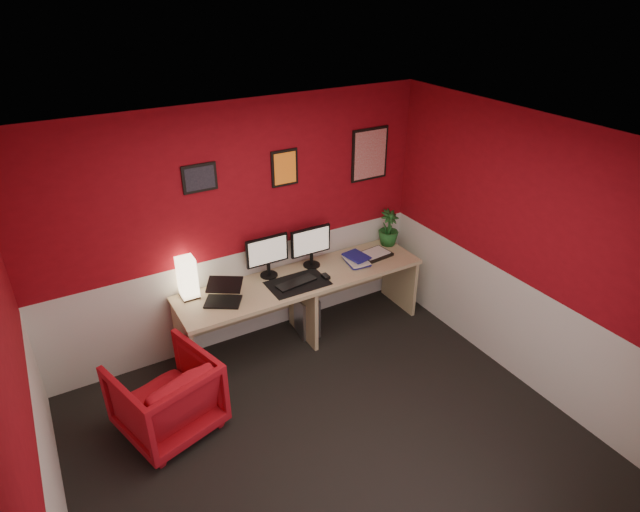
{
  "coord_description": "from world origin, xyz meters",
  "views": [
    {
      "loc": [
        -1.65,
        -2.71,
        3.48
      ],
      "look_at": [
        0.6,
        1.21,
        1.05
      ],
      "focal_mm": 29.7,
      "sensor_mm": 36.0,
      "label": 1
    }
  ],
  "objects": [
    {
      "name": "keyboard",
      "position": [
        0.4,
        1.33,
        0.74
      ],
      "size": [
        0.44,
        0.2,
        0.02
      ],
      "primitive_type": "cube",
      "rotation": [
        0.0,
        0.0,
        0.14
      ],
      "color": "black",
      "rests_on": "desk_mat"
    },
    {
      "name": "monitor_right",
      "position": [
        0.71,
        1.58,
        1.02
      ],
      "size": [
        0.45,
        0.06,
        0.58
      ],
      "primitive_type": "cube",
      "color": "black",
      "rests_on": "desk"
    },
    {
      "name": "book_middle",
      "position": [
        1.04,
        1.39,
        0.77
      ],
      "size": [
        0.24,
        0.31,
        0.02
      ],
      "primitive_type": "imported",
      "rotation": [
        0.0,
        0.0,
        -0.11
      ],
      "color": "silver",
      "rests_on": "book_bottom"
    },
    {
      "name": "zen_tray",
      "position": [
        1.42,
        1.43,
        0.74
      ],
      "size": [
        0.37,
        0.29,
        0.03
      ],
      "primitive_type": "cube",
      "rotation": [
        0.0,
        0.0,
        0.11
      ],
      "color": "black",
      "rests_on": "desk"
    },
    {
      "name": "laptop",
      "position": [
        -0.36,
        1.37,
        0.84
      ],
      "size": [
        0.4,
        0.37,
        0.22
      ],
      "primitive_type": "cube",
      "rotation": [
        0.0,
        0.0,
        -0.57
      ],
      "color": "black",
      "rests_on": "desk"
    },
    {
      "name": "shoji_lamp",
      "position": [
        -0.6,
        1.63,
        0.93
      ],
      "size": [
        0.16,
        0.16,
        0.4
      ],
      "primitive_type": "cube",
      "color": "#FFE5B2",
      "rests_on": "desk"
    },
    {
      "name": "art_center",
      "position": [
        0.51,
        1.74,
        1.8
      ],
      "size": [
        0.28,
        0.02,
        0.36
      ],
      "primitive_type": "cube",
      "color": "orange",
      "rests_on": "wall_back"
    },
    {
      "name": "desk",
      "position": [
        0.51,
        1.41,
        0.36
      ],
      "size": [
        2.6,
        0.65,
        0.73
      ],
      "primitive_type": "cube",
      "color": "tan",
      "rests_on": "ground"
    },
    {
      "name": "book_top",
      "position": [
        1.07,
        1.4,
        0.79
      ],
      "size": [
        0.24,
        0.3,
        0.03
      ],
      "primitive_type": "imported",
      "rotation": [
        0.0,
        0.0,
        0.15
      ],
      "color": "navy",
      "rests_on": "book_middle"
    },
    {
      "name": "art_left",
      "position": [
        -0.34,
        1.74,
        1.85
      ],
      "size": [
        0.32,
        0.02,
        0.26
      ],
      "primitive_type": "cube",
      "color": "black",
      "rests_on": "wall_back"
    },
    {
      "name": "monitor_left",
      "position": [
        0.23,
        1.61,
        1.02
      ],
      "size": [
        0.45,
        0.06,
        0.58
      ],
      "primitive_type": "cube",
      "color": "black",
      "rests_on": "desk"
    },
    {
      "name": "book_bottom",
      "position": [
        1.05,
        1.41,
        0.74
      ],
      "size": [
        0.27,
        0.33,
        0.03
      ],
      "primitive_type": "imported",
      "rotation": [
        0.0,
        0.0,
        -0.17
      ],
      "color": "navy",
      "rests_on": "desk"
    },
    {
      "name": "ceiling",
      "position": [
        0.0,
        0.0,
        2.5
      ],
      "size": [
        4.0,
        3.5,
        0.01
      ],
      "primitive_type": "cube",
      "color": "white",
      "rests_on": "ground"
    },
    {
      "name": "armchair",
      "position": [
        -1.1,
        0.83,
        0.35
      ],
      "size": [
        0.93,
        0.95,
        0.7
      ],
      "primitive_type": "imported",
      "rotation": [
        0.0,
        0.0,
        3.43
      ],
      "color": "#AB0E18",
      "rests_on": "ground"
    },
    {
      "name": "desk_mat",
      "position": [
        0.41,
        1.33,
        0.73
      ],
      "size": [
        0.6,
        0.38,
        0.01
      ],
      "primitive_type": "cube",
      "color": "black",
      "rests_on": "desk"
    },
    {
      "name": "wall_back",
      "position": [
        0.0,
        1.75,
        1.25
      ],
      "size": [
        4.0,
        0.01,
        2.5
      ],
      "primitive_type": "cube",
      "color": "maroon",
      "rests_on": "ground"
    },
    {
      "name": "wall_right",
      "position": [
        2.0,
        0.0,
        1.25
      ],
      "size": [
        0.01,
        3.5,
        2.5
      ],
      "primitive_type": "cube",
      "color": "maroon",
      "rests_on": "ground"
    },
    {
      "name": "ground",
      "position": [
        0.0,
        0.0,
        0.0
      ],
      "size": [
        4.0,
        3.5,
        0.01
      ],
      "primitive_type": "cube",
      "color": "black",
      "rests_on": "ground"
    },
    {
      "name": "wainscot_left",
      "position": [
        -2.0,
        0.0,
        0.5
      ],
      "size": [
        0.01,
        3.5,
        1.0
      ],
      "primitive_type": "cube",
      "color": "silver",
      "rests_on": "ground"
    },
    {
      "name": "wainscot_back",
      "position": [
        0.0,
        1.75,
        0.5
      ],
      "size": [
        4.0,
        0.01,
        1.0
      ],
      "primitive_type": "cube",
      "color": "silver",
      "rests_on": "ground"
    },
    {
      "name": "wall_front",
      "position": [
        0.0,
        -1.75,
        1.25
      ],
      "size": [
        4.0,
        0.01,
        2.5
      ],
      "primitive_type": "cube",
      "color": "maroon",
      "rests_on": "ground"
    },
    {
      "name": "wall_left",
      "position": [
        -2.0,
        0.0,
        1.25
      ],
      "size": [
        0.01,
        3.5,
        2.5
      ],
      "primitive_type": "cube",
      "color": "maroon",
      "rests_on": "ground"
    },
    {
      "name": "art_right",
      "position": [
        1.51,
        1.74,
        1.78
      ],
      "size": [
        0.44,
        0.02,
        0.56
      ],
      "primitive_type": "cube",
      "color": "red",
      "rests_on": "wall_back"
    },
    {
      "name": "mouse",
      "position": [
        0.71,
        1.28,
        0.75
      ],
      "size": [
        0.06,
        0.1,
        0.03
      ],
      "primitive_type": "cube",
      "rotation": [
        0.0,
        0.0,
        0.0
      ],
      "color": "black",
      "rests_on": "desk_mat"
    },
    {
      "name": "pc_tower",
      "position": [
        0.58,
        1.52,
        0.23
      ],
      "size": [
        0.25,
        0.47,
        0.45
      ],
      "primitive_type": "cube",
      "rotation": [
        0.0,
        0.0,
        -0.11
      ],
      "color": "#99999E",
      "rests_on": "ground"
    },
    {
      "name": "wainscot_right",
      "position": [
        2.0,
        0.0,
        0.5
      ],
      "size": [
        0.01,
        3.5,
        1.0
      ],
      "primitive_type": "cube",
      "color": "silver",
      "rests_on": "ground"
    },
    {
      "name": "potted_plant",
      "position": [
        1.71,
        1.58,
        0.93
      ],
      "size": [
        0.27,
        0.27,
        0.41
      ],
      "primitive_type": "imported",
      "rotation": [
        0.0,
        0.0,
        0.18
      ],
      "color": "#19591E",
      "rests_on": "desk"
    }
  ]
}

